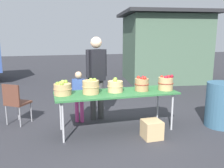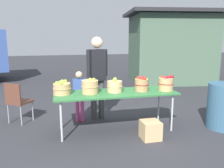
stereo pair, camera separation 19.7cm
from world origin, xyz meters
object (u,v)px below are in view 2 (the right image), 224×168
(apple_basket_red_0, at_px, (142,84))
(produce_crate, at_px, (150,130))
(apple_basket_red_1, at_px, (166,83))
(vendor_adult, at_px, (97,72))
(trash_barrel, at_px, (224,106))
(folding_chair, at_px, (17,99))
(apple_basket_green_0, at_px, (62,88))
(child_customer, at_px, (79,92))
(apple_basket_green_2, at_px, (115,86))
(market_table, at_px, (116,94))
(apple_basket_green_1, at_px, (90,86))

(apple_basket_red_0, distance_m, produce_crate, 0.90)
(apple_basket_red_1, distance_m, vendor_adult, 1.45)
(trash_barrel, bearing_deg, folding_chair, 162.91)
(folding_chair, bearing_deg, apple_basket_green_0, 175.38)
(child_customer, bearing_deg, apple_basket_red_1, -179.34)
(apple_basket_green_2, relative_size, vendor_adult, 0.17)
(market_table, distance_m, apple_basket_red_1, 1.01)
(market_table, bearing_deg, child_customer, 135.14)
(apple_basket_green_0, height_order, apple_basket_green_1, apple_basket_green_1)
(folding_chair, distance_m, trash_barrel, 4.17)
(apple_basket_green_0, height_order, produce_crate, apple_basket_green_0)
(apple_basket_red_1, bearing_deg, apple_basket_green_0, 175.56)
(produce_crate, bearing_deg, apple_basket_green_1, 150.09)
(market_table, bearing_deg, apple_basket_green_1, 177.53)
(apple_basket_red_1, height_order, produce_crate, apple_basket_red_1)
(apple_basket_green_2, height_order, child_customer, child_customer)
(apple_basket_red_1, height_order, folding_chair, apple_basket_red_1)
(apple_basket_green_0, xyz_separation_m, trash_barrel, (3.09, -0.46, -0.42))
(apple_basket_red_1, bearing_deg, trash_barrel, -15.59)
(apple_basket_red_0, bearing_deg, vendor_adult, 135.83)
(apple_basket_green_0, distance_m, vendor_adult, 1.01)
(apple_basket_red_1, xyz_separation_m, child_customer, (-1.61, 0.70, -0.25))
(apple_basket_red_1, height_order, trash_barrel, apple_basket_red_1)
(apple_basket_red_0, distance_m, folding_chair, 2.57)
(apple_basket_green_1, height_order, folding_chair, apple_basket_green_1)
(apple_basket_green_1, xyz_separation_m, child_customer, (-0.14, 0.60, -0.25))
(apple_basket_green_2, bearing_deg, trash_barrel, -11.42)
(apple_basket_green_0, bearing_deg, vendor_adult, 39.62)
(apple_basket_green_2, relative_size, produce_crate, 0.94)
(apple_basket_green_0, distance_m, apple_basket_red_0, 1.51)
(apple_basket_green_0, distance_m, produce_crate, 1.75)
(apple_basket_green_2, bearing_deg, produce_crate, -48.79)
(apple_basket_red_0, xyz_separation_m, produce_crate, (-0.02, -0.53, -0.72))
(trash_barrel, bearing_deg, apple_basket_green_2, 168.58)
(folding_chair, bearing_deg, apple_basket_green_2, -167.27)
(produce_crate, bearing_deg, apple_basket_red_0, 88.15)
(apple_basket_green_1, height_order, apple_basket_red_0, apple_basket_red_0)
(apple_basket_green_1, distance_m, apple_basket_green_2, 0.47)
(trash_barrel, bearing_deg, apple_basket_green_1, 170.94)
(apple_basket_green_2, relative_size, trash_barrel, 0.34)
(apple_basket_red_1, bearing_deg, vendor_adult, 147.01)
(child_customer, bearing_deg, apple_basket_red_0, 175.14)
(folding_chair, bearing_deg, trash_barrel, -161.28)
(apple_basket_green_1, xyz_separation_m, folding_chair, (-1.40, 0.81, -0.37))
(market_table, relative_size, apple_basket_green_0, 6.98)
(apple_basket_red_1, relative_size, trash_barrel, 0.35)
(apple_basket_green_1, relative_size, trash_barrel, 0.36)
(child_customer, distance_m, produce_crate, 1.68)
(market_table, height_order, apple_basket_green_1, apple_basket_green_1)
(apple_basket_green_0, distance_m, apple_basket_green_1, 0.51)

